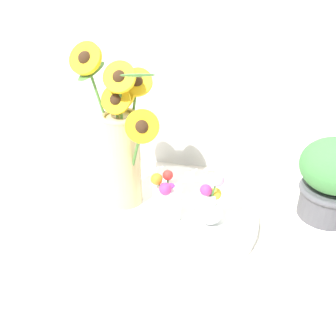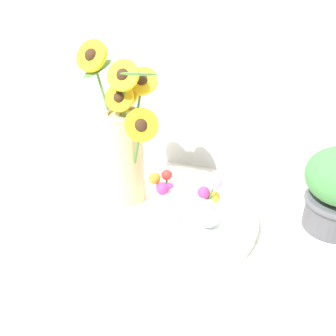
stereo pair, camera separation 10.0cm
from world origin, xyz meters
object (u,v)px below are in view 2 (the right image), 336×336
at_px(serving_tray, 168,215).
at_px(vase_small_center, 165,199).
at_px(vase_bulb_right, 209,208).
at_px(mason_jar_sunflowers, 125,141).

bearing_deg(serving_tray, vase_small_center, -87.92).
bearing_deg(vase_small_center, serving_tray, 92.08).
bearing_deg(vase_small_center, vase_bulb_right, 1.41).
xyz_separation_m(serving_tray, mason_jar_sunflowers, (-0.13, 0.03, 0.19)).
bearing_deg(mason_jar_sunflowers, serving_tray, -14.05).
relative_size(serving_tray, mason_jar_sunflowers, 1.11).
distance_m(mason_jar_sunflowers, vase_bulb_right, 0.28).
bearing_deg(serving_tray, vase_bulb_right, -11.77).
bearing_deg(vase_bulb_right, serving_tray, 168.23).
relative_size(serving_tray, vase_bulb_right, 3.01).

